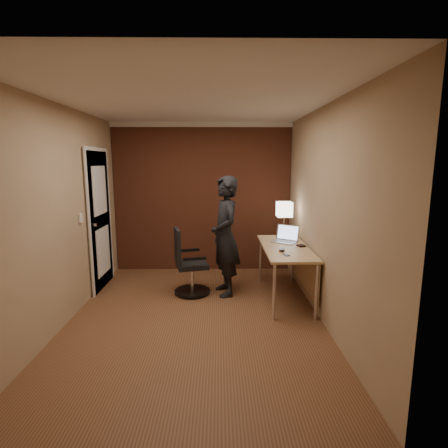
{
  "coord_description": "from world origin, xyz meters",
  "views": [
    {
      "loc": [
        0.29,
        -3.98,
        1.86
      ],
      "look_at": [
        0.35,
        0.55,
        1.05
      ],
      "focal_mm": 28.0,
      "sensor_mm": 36.0,
      "label": 1
    }
  ],
  "objects_px": {
    "mouse": "(282,250)",
    "office_chair": "(188,266)",
    "desk_lamp": "(284,210)",
    "person": "(225,236)",
    "desk": "(290,256)",
    "phone": "(286,255)",
    "laptop": "(286,237)",
    "wallet": "(301,246)"
  },
  "relations": [
    {
      "from": "mouse",
      "to": "office_chair",
      "type": "height_order",
      "value": "office_chair"
    },
    {
      "from": "desk_lamp",
      "to": "person",
      "type": "relative_size",
      "value": 0.32
    },
    {
      "from": "office_chair",
      "to": "desk_lamp",
      "type": "bearing_deg",
      "value": 17.53
    },
    {
      "from": "desk",
      "to": "phone",
      "type": "distance_m",
      "value": 0.48
    },
    {
      "from": "mouse",
      "to": "office_chair",
      "type": "xyz_separation_m",
      "value": [
        -1.24,
        0.42,
        -0.33
      ]
    },
    {
      "from": "desk_lamp",
      "to": "mouse",
      "type": "relative_size",
      "value": 5.35
    },
    {
      "from": "person",
      "to": "laptop",
      "type": "bearing_deg",
      "value": 83.18
    },
    {
      "from": "office_chair",
      "to": "wallet",
      "type": "bearing_deg",
      "value": -6.03
    },
    {
      "from": "desk",
      "to": "wallet",
      "type": "xyz_separation_m",
      "value": [
        0.14,
        -0.0,
        0.14
      ]
    },
    {
      "from": "wallet",
      "to": "person",
      "type": "height_order",
      "value": "person"
    },
    {
      "from": "desk",
      "to": "desk_lamp",
      "type": "xyz_separation_m",
      "value": [
        0.01,
        0.61,
        0.55
      ]
    },
    {
      "from": "office_chair",
      "to": "desk",
      "type": "bearing_deg",
      "value": -6.49
    },
    {
      "from": "laptop",
      "to": "wallet",
      "type": "xyz_separation_m",
      "value": [
        0.15,
        -0.3,
        -0.05
      ]
    },
    {
      "from": "phone",
      "to": "office_chair",
      "type": "relative_size",
      "value": 0.12
    },
    {
      "from": "desk",
      "to": "office_chair",
      "type": "bearing_deg",
      "value": 173.51
    },
    {
      "from": "laptop",
      "to": "phone",
      "type": "height_order",
      "value": "laptop"
    },
    {
      "from": "desk_lamp",
      "to": "phone",
      "type": "relative_size",
      "value": 4.65
    },
    {
      "from": "mouse",
      "to": "phone",
      "type": "distance_m",
      "value": 0.18
    },
    {
      "from": "phone",
      "to": "wallet",
      "type": "xyz_separation_m",
      "value": [
        0.28,
        0.43,
        0.01
      ]
    },
    {
      "from": "laptop",
      "to": "wallet",
      "type": "relative_size",
      "value": 3.8
    },
    {
      "from": "desk",
      "to": "desk_lamp",
      "type": "height_order",
      "value": "desk_lamp"
    },
    {
      "from": "mouse",
      "to": "phone",
      "type": "height_order",
      "value": "mouse"
    },
    {
      "from": "wallet",
      "to": "mouse",
      "type": "bearing_deg",
      "value": -140.07
    },
    {
      "from": "person",
      "to": "mouse",
      "type": "bearing_deg",
      "value": 44.08
    },
    {
      "from": "desk",
      "to": "phone",
      "type": "height_order",
      "value": "phone"
    },
    {
      "from": "phone",
      "to": "wallet",
      "type": "bearing_deg",
      "value": 45.82
    },
    {
      "from": "desk",
      "to": "laptop",
      "type": "relative_size",
      "value": 3.58
    },
    {
      "from": "mouse",
      "to": "wallet",
      "type": "xyz_separation_m",
      "value": [
        0.31,
        0.26,
        -0.01
      ]
    },
    {
      "from": "desk",
      "to": "person",
      "type": "bearing_deg",
      "value": 168.77
    },
    {
      "from": "mouse",
      "to": "office_chair",
      "type": "distance_m",
      "value": 1.35
    },
    {
      "from": "desk",
      "to": "phone",
      "type": "xyz_separation_m",
      "value": [
        -0.14,
        -0.44,
        0.13
      ]
    },
    {
      "from": "person",
      "to": "desk_lamp",
      "type": "bearing_deg",
      "value": 101.41
    },
    {
      "from": "phone",
      "to": "office_chair",
      "type": "height_order",
      "value": "office_chair"
    },
    {
      "from": "mouse",
      "to": "phone",
      "type": "bearing_deg",
      "value": -64.53
    },
    {
      "from": "desk_lamp",
      "to": "laptop",
      "type": "relative_size",
      "value": 1.28
    },
    {
      "from": "phone",
      "to": "person",
      "type": "distance_m",
      "value": 0.97
    },
    {
      "from": "mouse",
      "to": "phone",
      "type": "xyz_separation_m",
      "value": [
        0.03,
        -0.18,
        -0.01
      ]
    },
    {
      "from": "desk_lamp",
      "to": "mouse",
      "type": "distance_m",
      "value": 0.98
    },
    {
      "from": "desk_lamp",
      "to": "phone",
      "type": "distance_m",
      "value": 1.14
    },
    {
      "from": "desk_lamp",
      "to": "laptop",
      "type": "height_order",
      "value": "desk_lamp"
    },
    {
      "from": "phone",
      "to": "wallet",
      "type": "height_order",
      "value": "wallet"
    },
    {
      "from": "wallet",
      "to": "person",
      "type": "bearing_deg",
      "value": 170.1
    }
  ]
}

